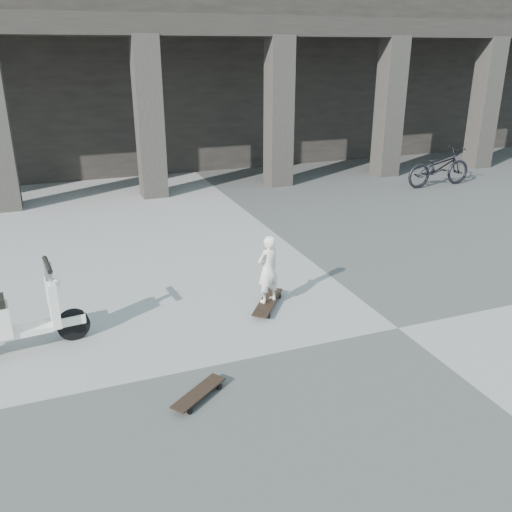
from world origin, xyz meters
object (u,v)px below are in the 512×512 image
object	(u,v)px
longboard	(268,302)
bicycle	(439,167)
child	(268,269)
skateboard_spare	(199,393)

from	to	relation	value
longboard	bicycle	world-z (taller)	bicycle
child	bicycle	bearing A→B (deg)	-163.88
child	skateboard_spare	bearing A→B (deg)	29.32
bicycle	child	bearing A→B (deg)	124.54
longboard	child	xyz separation A→B (m)	(0.00, 0.00, 0.54)
skateboard_spare	bicycle	xyz separation A→B (m)	(8.98, 7.29, 0.47)
skateboard_spare	child	xyz separation A→B (m)	(1.58, 1.85, 0.55)
skateboard_spare	bicycle	world-z (taller)	bicycle
child	longboard	bearing A→B (deg)	-20.20
bicycle	longboard	bearing A→B (deg)	124.54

